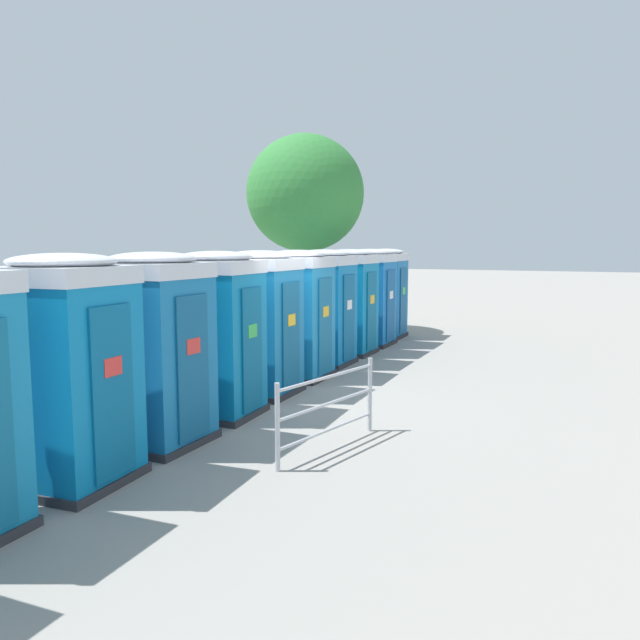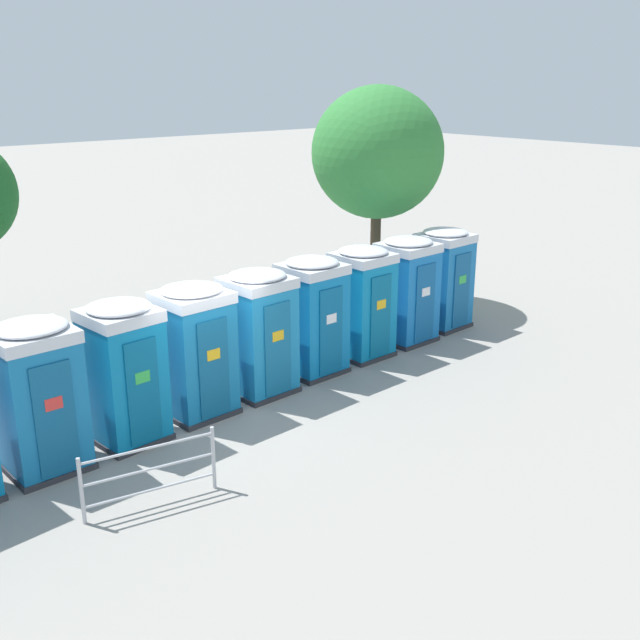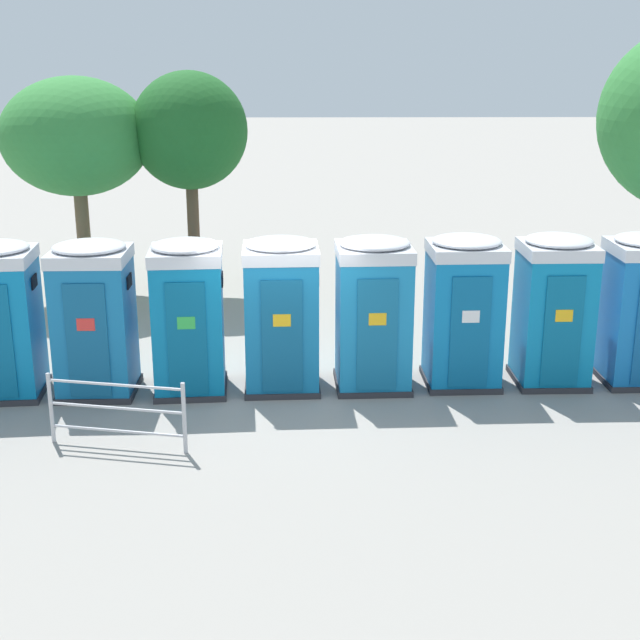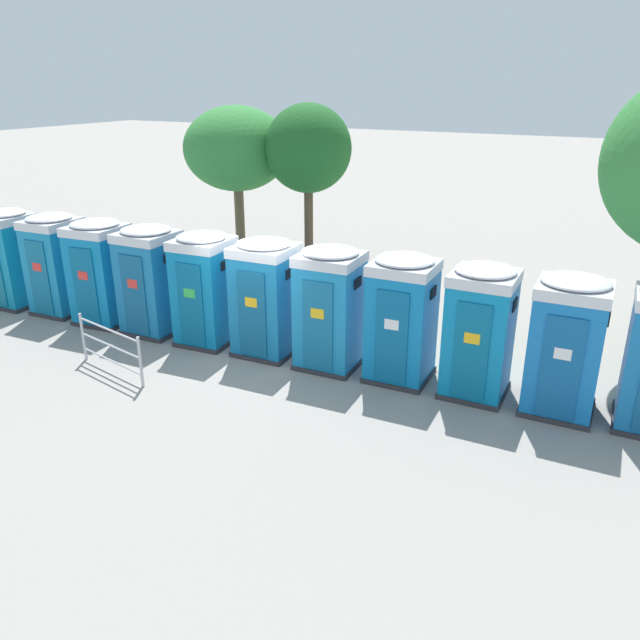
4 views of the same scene
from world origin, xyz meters
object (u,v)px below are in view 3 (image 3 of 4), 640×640
at_px(portapotty_3, 94,318).
at_px(portapotty_5, 281,314).
at_px(portapotty_4, 188,316).
at_px(event_barrier, 116,410).
at_px(portapotty_7, 463,310).
at_px(street_tree_0, 190,132).
at_px(portapotty_6, 373,313).
at_px(street_tree_1, 76,137).
at_px(portapotty_8, 554,309).

distance_m(portapotty_3, portapotty_5, 3.02).
bearing_deg(portapotty_4, event_barrier, -109.27).
height_order(portapotty_4, portapotty_7, same).
bearing_deg(street_tree_0, portapotty_5, -70.23).
height_order(portapotty_4, portapotty_6, same).
bearing_deg(event_barrier, street_tree_1, 105.94).
distance_m(portapotty_3, event_barrier, 2.37).
relative_size(portapotty_5, street_tree_0, 0.51).
xyz_separation_m(portapotty_3, portapotty_7, (6.03, 0.33, 0.00)).
bearing_deg(portapotty_8, portapotty_4, -177.14).
xyz_separation_m(portapotty_5, street_tree_0, (-2.14, 5.95, 2.40)).
bearing_deg(portapotty_6, portapotty_8, 2.76).
bearing_deg(portapotty_7, portapotty_3, -176.86).
bearing_deg(portapotty_7, portapotty_5, -177.03).
bearing_deg(portapotty_3, street_tree_1, 104.80).
bearing_deg(street_tree_0, portapotty_4, -84.05).
relative_size(portapotty_6, portapotty_7, 1.00).
bearing_deg(street_tree_0, event_barrier, -90.94).
height_order(portapotty_5, portapotty_8, same).
xyz_separation_m(portapotty_4, portapotty_8, (6.03, 0.30, -0.00)).
relative_size(portapotty_3, portapotty_4, 1.00).
bearing_deg(street_tree_1, portapotty_7, -36.80).
bearing_deg(street_tree_1, event_barrier, -74.06).
xyz_separation_m(portapotty_7, portapotty_8, (1.51, 0.03, 0.00)).
xyz_separation_m(portapotty_6, portapotty_8, (3.02, 0.15, 0.00)).
bearing_deg(portapotty_6, portapotty_3, -177.30).
height_order(portapotty_3, street_tree_0, street_tree_0).
relative_size(portapotty_4, street_tree_1, 0.52).
xyz_separation_m(portapotty_6, street_tree_1, (-6.12, 5.82, 2.29)).
bearing_deg(portapotty_3, portapotty_4, 2.18).
height_order(street_tree_0, street_tree_1, street_tree_0).
distance_m(portapotty_6, event_barrier, 4.51).
distance_m(portapotty_7, street_tree_1, 9.79).
bearing_deg(portapotty_5, portapotty_4, -175.56).
bearing_deg(portapotty_5, portapotty_3, -176.69).
relative_size(portapotty_3, portapotty_5, 1.00).
xyz_separation_m(portapotty_3, street_tree_0, (0.88, 6.12, 2.40)).
distance_m(portapotty_6, portapotty_8, 3.02).
bearing_deg(portapotty_6, street_tree_1, 136.43).
xyz_separation_m(street_tree_0, street_tree_1, (-2.47, -0.09, -0.11)).
bearing_deg(portapotty_5, portapotty_8, 2.34).
relative_size(portapotty_7, event_barrier, 1.26).
distance_m(portapotty_6, street_tree_0, 7.35).
bearing_deg(street_tree_0, portapotty_3, -98.15).
relative_size(portapotty_6, street_tree_0, 0.51).
height_order(portapotty_7, street_tree_1, street_tree_1).
bearing_deg(street_tree_0, street_tree_1, -177.95).
bearing_deg(portapotty_5, portapotty_7, 2.97).
xyz_separation_m(portapotty_5, portapotty_7, (3.01, 0.16, 0.00)).
height_order(portapotty_3, portapotty_8, same).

